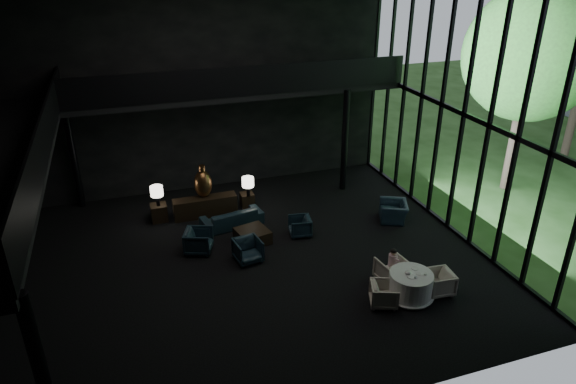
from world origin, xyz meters
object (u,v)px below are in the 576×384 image
object	(u,v)px
window_armchair	(394,209)
dining_table	(410,287)
side_table_right	(247,200)
sofa	(232,215)
dining_chair_east	(439,282)
dining_chair_north	(392,269)
side_table_left	(159,213)
dining_chair_west	(384,294)
console	(205,207)
child	(393,257)
lounge_armchair_south	(248,249)
table_lamp_left	(157,192)
table_lamp_right	(248,183)
bronze_urn	(203,183)
lounge_armchair_west	(198,239)
coffee_table	(253,236)
lounge_armchair_east	(300,226)

from	to	relation	value
window_armchair	dining_table	distance (m)	4.45
side_table_right	sofa	world-z (taller)	sofa
dining_chair_east	side_table_right	bearing A→B (deg)	-146.74
sofa	dining_chair_north	size ratio (longest dim) A/B	2.66
dining_chair_north	dining_chair_east	xyz separation A→B (m)	(0.95, -0.93, -0.05)
side_table_left	dining_chair_west	xyz separation A→B (m)	(5.19, -6.77, 0.03)
console	child	distance (m)	7.12
lounge_armchair_south	dining_chair_east	bearing A→B (deg)	-43.79
table_lamp_left	dining_chair_north	size ratio (longest dim) A/B	0.91
dining_chair_west	child	bearing A→B (deg)	-17.34
window_armchair	dining_chair_west	distance (m)	4.90
table_lamp_right	lounge_armchair_south	bearing A→B (deg)	-105.00
window_armchair	dining_chair_west	world-z (taller)	window_armchair
dining_chair_north	side_table_right	bearing A→B (deg)	-72.65
table_lamp_left	dining_chair_north	bearing A→B (deg)	-44.43
side_table_left	dining_chair_east	size ratio (longest dim) A/B	0.85
console	sofa	size ratio (longest dim) A/B	1.05
window_armchair	child	size ratio (longest dim) A/B	1.84
bronze_urn	table_lamp_right	world-z (taller)	bronze_urn
dining_table	child	xyz separation A→B (m)	(-0.04, 0.93, 0.39)
dining_chair_north	lounge_armchair_west	bearing A→B (deg)	-41.26
coffee_table	sofa	bearing A→B (deg)	107.00
console	table_lamp_left	size ratio (longest dim) A/B	3.06
dining_chair_west	lounge_armchair_west	bearing A→B (deg)	65.84
table_lamp_left	sofa	xyz separation A→B (m)	(2.33, -1.15, -0.71)
bronze_urn	window_armchair	world-z (taller)	bronze_urn
console	table_lamp_right	bearing A→B (deg)	0.90
dining_chair_east	sofa	bearing A→B (deg)	-135.76
lounge_armchair_south	lounge_armchair_west	bearing A→B (deg)	134.47
lounge_armchair_south	dining_table	xyz separation A→B (m)	(3.73, -3.17, -0.08)
bronze_urn	side_table_right	world-z (taller)	bronze_urn
table_lamp_right	window_armchair	world-z (taller)	table_lamp_right
side_table_right	child	world-z (taller)	child
dining_chair_east	window_armchair	bearing A→B (deg)	172.60
lounge_armchair_east	child	xyz separation A→B (m)	(1.65, -3.22, 0.39)
table_lamp_right	child	xyz separation A→B (m)	(2.78, -5.63, -0.32)
bronze_urn	dining_chair_west	distance (m)	7.65
side_table_right	lounge_armchair_east	distance (m)	2.86
console	dining_chair_east	distance (m)	8.45
console	bronze_urn	xyz separation A→B (m)	(0.00, 0.10, 0.86)
side_table_right	dining_chair_north	size ratio (longest dim) A/B	0.65
table_lamp_right	lounge_armchair_west	xyz separation A→B (m)	(-2.24, -2.37, -0.60)
table_lamp_right	dining_chair_east	size ratio (longest dim) A/B	1.02
side_table_right	table_lamp_right	xyz separation A→B (m)	(0.00, -0.22, 0.78)
lounge_armchair_east	child	size ratio (longest dim) A/B	1.21
console	side_table_left	distance (m)	1.61
lounge_armchair_west	lounge_armchair_south	world-z (taller)	lounge_armchair_west
lounge_armchair_west	window_armchair	size ratio (longest dim) A/B	0.88
side_table_right	sofa	distance (m)	1.55
lounge_armchair_west	dining_chair_north	xyz separation A→B (m)	(4.95, -3.34, -0.04)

